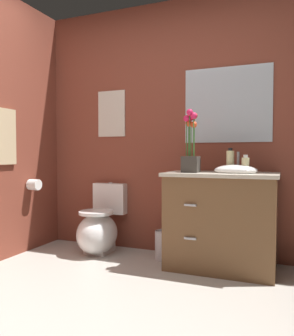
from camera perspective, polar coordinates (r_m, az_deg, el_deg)
The scene contains 12 objects.
ground_plane at distance 2.13m, azimuth -12.68°, elevation -25.46°, with size 9.01×9.01×0.00m, color #B2ADA3.
wall_back at distance 3.41m, azimuth 7.00°, elevation 6.68°, with size 4.21×0.05×2.50m, color brown.
toilet at distance 3.52m, azimuth -7.92°, elevation -9.95°, with size 0.38×0.59×0.69m.
vanity_cabinet at distance 3.05m, azimuth 12.26°, elevation -8.35°, with size 0.94×0.56×1.01m.
flower_vase at distance 2.98m, azimuth 7.32°, elevation 3.05°, with size 0.14×0.14×0.54m.
soap_bottle at distance 3.03m, azimuth 13.70°, elevation 1.11°, with size 0.07×0.07×0.21m.
lotion_bottle at distance 2.96m, azimuth 16.08°, elevation 0.51°, with size 0.06×0.06×0.15m.
trash_bin at distance 3.30m, azimuth 2.93°, elevation -12.66°, with size 0.18×0.18×0.27m.
wall_poster at distance 3.70m, azimuth -5.93°, elevation 8.97°, with size 0.31×0.01×0.48m, color beige.
wall_mirror at distance 3.32m, azimuth 13.23°, elevation 10.22°, with size 0.80×0.01×0.70m, color #B2BCC6.
hanging_towel at distance 3.44m, azimuth -22.75°, elevation 4.87°, with size 0.03×0.28×0.52m, color tan.
toilet_paper_roll at distance 3.66m, azimuth -18.27°, elevation -2.65°, with size 0.11×0.11×0.11m, color white.
Camera 1 is at (1.08, -1.54, 0.99)m, focal length 36.59 mm.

